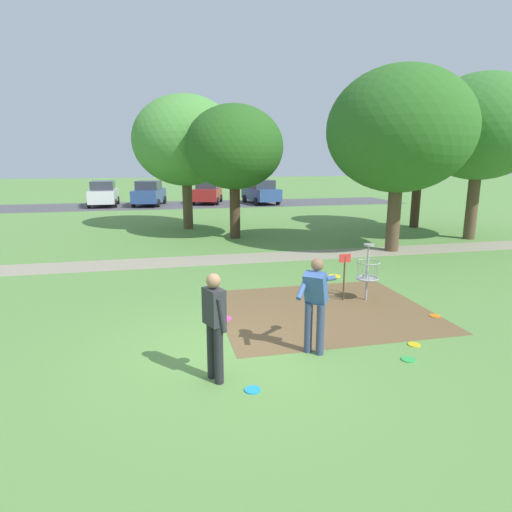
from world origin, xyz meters
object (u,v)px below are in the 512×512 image
frisbee_far_left (408,359)px  parked_car_rightmost (261,192)px  frisbee_far_right (435,316)px  tree_near_left (481,128)px  player_throwing (316,300)px  frisbee_by_tee (253,390)px  tree_mid_center (185,141)px  tree_mid_right (400,130)px  player_foreground_watching (215,321)px  tree_near_right (234,148)px  parked_car_leftmost (103,194)px  parked_car_center_left (149,193)px  frisbee_near_basket (414,345)px  tree_mid_left (421,133)px  disc_golf_basket (365,270)px  parked_car_center_right (208,192)px

frisbee_far_left → parked_car_rightmost: 27.10m
frisbee_far_right → tree_near_left: bearing=47.9°
player_throwing → frisbee_by_tee: bearing=-142.9°
player_throwing → frisbee_far_left: size_ratio=7.20×
tree_mid_center → frisbee_far_right: bearing=-72.3°
tree_mid_center → tree_mid_right: (7.08, -7.15, 0.14)m
player_foreground_watching → tree_near_left: bearing=38.4°
tree_near_right → frisbee_far_right: bearing=-76.3°
frisbee_by_tee → tree_near_right: tree_near_right is taller
tree_mid_right → player_foreground_watching: bearing=-133.3°
tree_mid_right → parked_car_rightmost: tree_mid_right is taller
frisbee_far_right → tree_near_left: size_ratio=0.03×
player_foreground_watching → tree_mid_center: 15.75m
player_foreground_watching → frisbee_by_tee: size_ratio=7.13×
parked_car_leftmost → parked_car_center_left: same height
frisbee_by_tee → frisbee_far_left: size_ratio=1.01×
frisbee_near_basket → tree_mid_right: tree_mid_right is taller
player_throwing → frisbee_far_left: 1.88m
frisbee_near_basket → tree_mid_right: size_ratio=0.03×
player_throwing → frisbee_by_tee: (-1.34, -1.01, -0.98)m
tree_mid_center → parked_car_center_left: tree_mid_center is taller
tree_mid_left → parked_car_leftmost: 22.19m
player_foreground_watching → parked_car_leftmost: size_ratio=0.41×
player_foreground_watching → frisbee_far_left: bearing=-1.0°
disc_golf_basket → tree_near_right: (-1.55, 9.12, 3.09)m
player_foreground_watching → player_throwing: bearing=17.5°
frisbee_far_right → parked_car_rightmost: 25.16m
tree_near_right → tree_mid_right: size_ratio=0.85×
player_foreground_watching → tree_mid_right: tree_mid_right is taller
frisbee_near_basket → parked_car_leftmost: 28.38m
tree_near_left → parked_car_leftmost: tree_near_left is taller
frisbee_far_left → parked_car_center_right: (-0.22, 27.86, 0.91)m
disc_golf_basket → tree_near_left: bearing=38.8°
frisbee_far_right → tree_near_right: 11.48m
frisbee_far_left → tree_mid_right: tree_mid_right is taller
parked_car_leftmost → parked_car_center_right: bearing=1.9°
frisbee_near_basket → tree_near_left: (8.60, 9.32, 4.63)m
parked_car_leftmost → tree_near_right: bearing=-65.0°
tree_mid_left → parked_car_center_right: bearing=121.3°
tree_near_right → frisbee_by_tee: bearing=-99.0°
frisbee_by_tee → tree_near_left: tree_near_left is taller
player_throwing → tree_mid_center: 15.21m
player_foreground_watching → tree_near_left: tree_near_left is taller
parked_car_rightmost → tree_near_right: bearing=-107.7°
frisbee_far_right → tree_near_left: 11.83m
tree_mid_center → disc_golf_basket: bearing=-74.7°
frisbee_near_basket → frisbee_far_right: 1.79m
frisbee_far_left → parked_car_center_left: bearing=99.7°
parked_car_center_left → frisbee_by_tee: bearing=-86.2°
tree_mid_center → parked_car_leftmost: 13.68m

